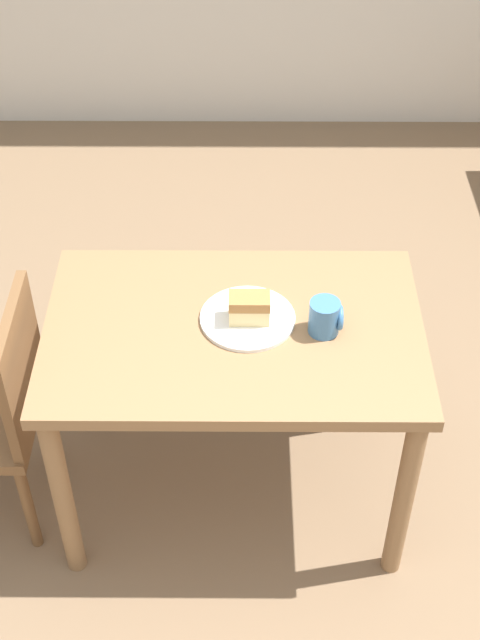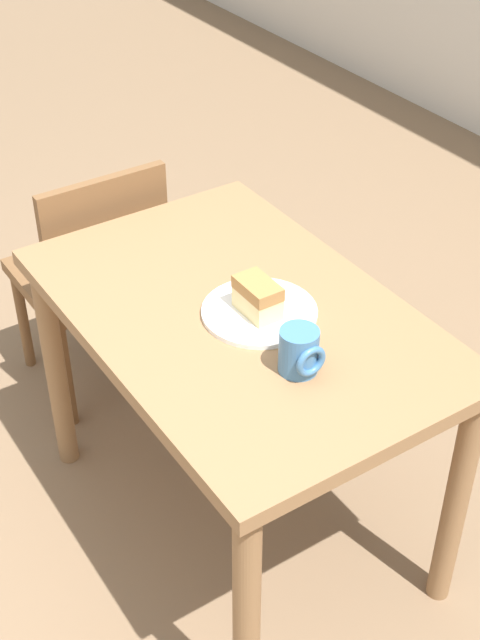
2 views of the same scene
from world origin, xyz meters
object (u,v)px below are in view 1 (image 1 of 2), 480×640
object	(u,v)px
plate	(248,318)
coffee_mug	(326,317)
dining_table_near	(234,355)
cake_slice	(249,308)

from	to	relation	value
plate	coffee_mug	bearing A→B (deg)	-11.59
dining_table_near	coffee_mug	distance (m)	0.31
plate	coffee_mug	world-z (taller)	coffee_mug
cake_slice	coffee_mug	world-z (taller)	coffee_mug
dining_table_near	plate	size ratio (longest dim) A/B	3.96
dining_table_near	plate	bearing A→B (deg)	38.34
dining_table_near	plate	world-z (taller)	plate
dining_table_near	cake_slice	size ratio (longest dim) A/B	9.32
dining_table_near	coffee_mug	world-z (taller)	coffee_mug
plate	cake_slice	distance (m)	0.05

